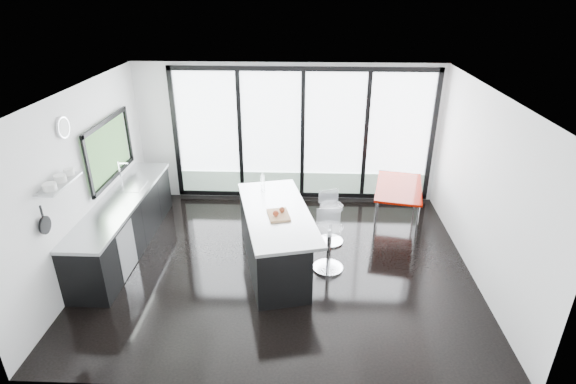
{
  "coord_description": "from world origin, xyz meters",
  "views": [
    {
      "loc": [
        0.37,
        -6.11,
        4.17
      ],
      "look_at": [
        0.1,
        0.3,
        1.15
      ],
      "focal_mm": 28.0,
      "sensor_mm": 36.0,
      "label": 1
    }
  ],
  "objects_px": {
    "bar_stool_near": "(329,248)",
    "bar_stool_far": "(331,224)",
    "red_table": "(397,205)",
    "island": "(272,238)"
  },
  "relations": [
    {
      "from": "bar_stool_near",
      "to": "bar_stool_far",
      "type": "relative_size",
      "value": 1.06
    },
    {
      "from": "bar_stool_near",
      "to": "bar_stool_far",
      "type": "bearing_deg",
      "value": 80.23
    },
    {
      "from": "red_table",
      "to": "island",
      "type": "bearing_deg",
      "value": -146.84
    },
    {
      "from": "island",
      "to": "red_table",
      "type": "distance_m",
      "value": 2.66
    },
    {
      "from": "red_table",
      "to": "bar_stool_far",
      "type": "bearing_deg",
      "value": -149.37
    },
    {
      "from": "bar_stool_near",
      "to": "bar_stool_far",
      "type": "distance_m",
      "value": 0.82
    },
    {
      "from": "island",
      "to": "red_table",
      "type": "height_order",
      "value": "island"
    },
    {
      "from": "bar_stool_near",
      "to": "red_table",
      "type": "relative_size",
      "value": 0.54
    },
    {
      "from": "bar_stool_far",
      "to": "red_table",
      "type": "bearing_deg",
      "value": 12.18
    },
    {
      "from": "bar_stool_far",
      "to": "island",
      "type": "bearing_deg",
      "value": -162.17
    }
  ]
}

